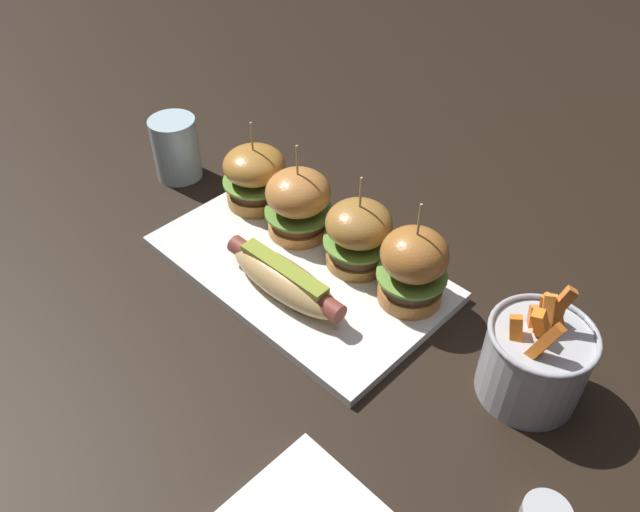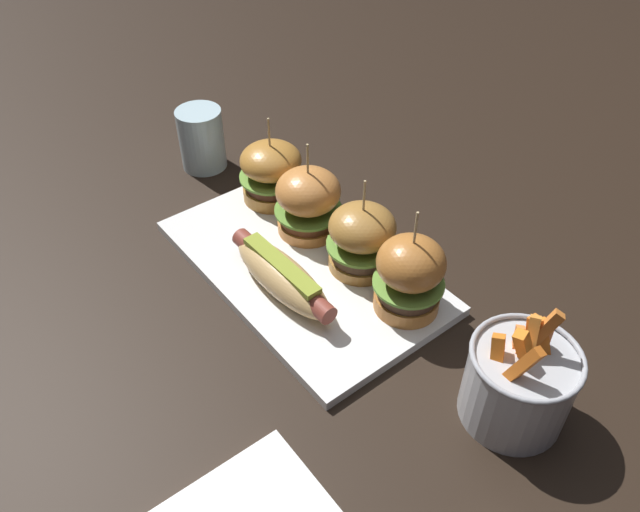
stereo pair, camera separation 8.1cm
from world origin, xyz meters
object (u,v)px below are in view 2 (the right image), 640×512
object	(u,v)px
fries_bucket	(518,382)
slider_center_right	(362,238)
hot_dog	(282,275)
slider_far_right	(410,275)
water_glass	(202,139)
slider_far_left	(271,172)
platter_main	(302,266)
slider_center_left	(308,201)

from	to	relation	value
fries_bucket	slider_center_right	bearing A→B (deg)	176.30
hot_dog	slider_center_right	world-z (taller)	slider_center_right
slider_far_right	hot_dog	bearing A→B (deg)	-138.64
hot_dog	fries_bucket	world-z (taller)	fries_bucket
slider_center_right	slider_far_right	world-z (taller)	slider_far_right
water_glass	slider_far_left	bearing A→B (deg)	9.92
hot_dog	slider_far_right	xyz separation A→B (m)	(0.12, 0.11, 0.03)
water_glass	platter_main	bearing A→B (deg)	-4.91
slider_far_left	slider_far_right	world-z (taller)	slider_far_right
slider_center_left	slider_far_left	bearing A→B (deg)	177.94
slider_far_left	slider_center_right	xyz separation A→B (m)	(0.20, 0.00, 0.00)
platter_main	slider_center_right	world-z (taller)	slider_center_right
hot_dog	slider_far_right	bearing A→B (deg)	41.36
slider_center_left	slider_far_right	xyz separation A→B (m)	(0.20, 0.00, 0.00)
slider_far_left	slider_center_right	size ratio (longest dim) A/B	0.98
slider_far_right	fries_bucket	bearing A→B (deg)	-4.03
fries_bucket	platter_main	bearing A→B (deg)	-172.69
slider_far_left	water_glass	size ratio (longest dim) A/B	1.34
slider_far_right	slider_center_left	bearing A→B (deg)	-179.11
fries_bucket	slider_center_left	bearing A→B (deg)	178.56
slider_far_left	fries_bucket	world-z (taller)	slider_far_left
platter_main	slider_center_left	size ratio (longest dim) A/B	2.83
hot_dog	slider_far_right	size ratio (longest dim) A/B	1.28
hot_dog	fries_bucket	distance (m)	0.32
slider_far_right	platter_main	bearing A→B (deg)	-159.74
slider_far_left	slider_center_left	distance (m)	0.10
slider_center_right	fries_bucket	bearing A→B (deg)	-3.70
slider_far_left	slider_center_right	bearing A→B (deg)	1.33
platter_main	hot_dog	world-z (taller)	hot_dog
hot_dog	water_glass	world-z (taller)	water_glass
water_glass	fries_bucket	bearing A→B (deg)	1.37
platter_main	slider_far_left	size ratio (longest dim) A/B	2.95
water_glass	slider_center_left	bearing A→B (deg)	5.49
hot_dog	slider_center_right	xyz separation A→B (m)	(0.03, 0.11, 0.02)
slider_center_right	slider_far_right	distance (m)	0.10
slider_far_left	slider_center_right	distance (m)	0.20
slider_center_right	water_glass	world-z (taller)	slider_center_right
slider_center_left	fries_bucket	xyz separation A→B (m)	(0.38, -0.01, -0.01)
hot_dog	slider_center_left	distance (m)	0.13
platter_main	fries_bucket	size ratio (longest dim) A/B	2.73
slider_center_left	slider_center_right	size ratio (longest dim) A/B	1.03
hot_dog	slider_far_left	distance (m)	0.21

